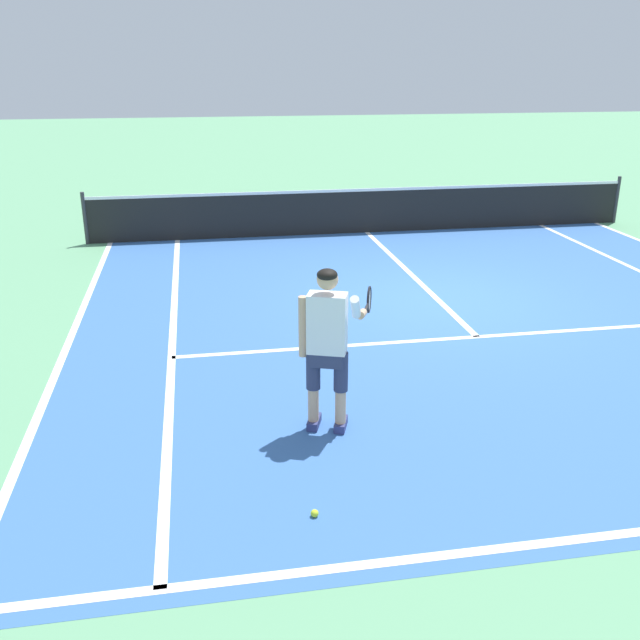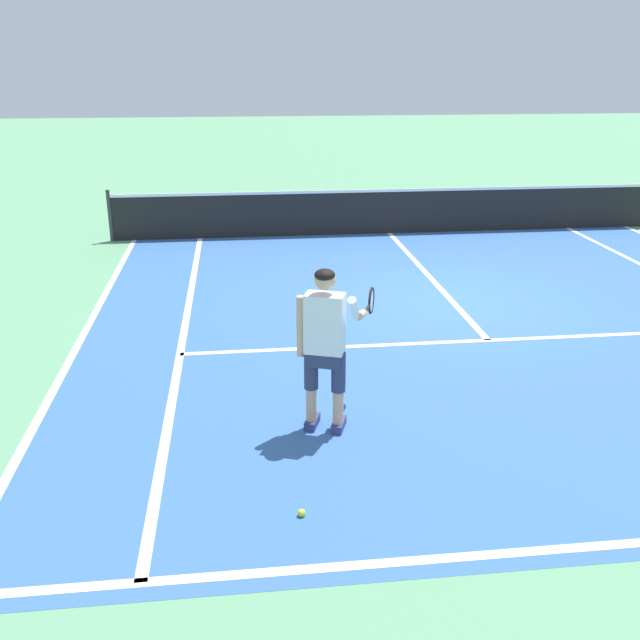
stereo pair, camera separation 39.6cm
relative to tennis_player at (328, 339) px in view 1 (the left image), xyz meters
The scene contains 9 objects.
ground_plane 4.65m from the tennis_player, 56.84° to the left, with size 80.00×80.00×0.00m, color #609E70.
court_inner_surface 4.18m from the tennis_player, 52.19° to the left, with size 10.98×11.09×0.00m, color #3866A8.
line_service 3.43m from the tennis_player, 40.85° to the left, with size 8.23×0.10×0.01m, color white.
line_centre_service 5.98m from the tennis_player, 65.07° to the left, with size 0.10×6.40×0.01m, color white.
line_singles_left 3.73m from the tennis_player, 116.90° to the left, with size 0.10×10.69×0.01m, color white.
line_doubles_left 4.50m from the tennis_player, 133.11° to the left, with size 0.10×10.69×0.01m, color white.
tennis_net 8.92m from the tennis_player, 73.78° to the left, with size 11.96×0.08×1.07m.
tennis_player is the anchor object (origin of this frame).
tennis_ball_near_feet 1.80m from the tennis_player, 104.82° to the right, with size 0.07×0.07×0.07m, color #CCE02D.
Camera 1 is at (-3.70, -10.18, 3.56)m, focal length 39.77 mm.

